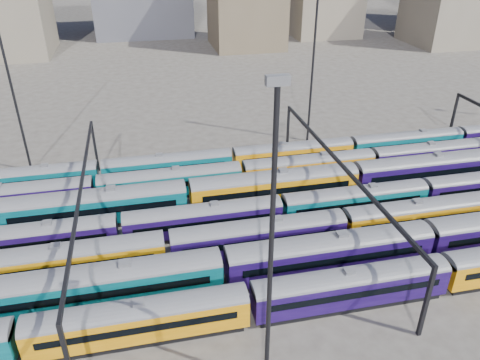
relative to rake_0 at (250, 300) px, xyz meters
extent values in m
plane|color=#413D37|center=(4.71, 15.00, -2.58)|extent=(500.00, 500.00, 0.00)
cube|color=black|center=(-10.04, 0.00, -2.24)|extent=(18.51, 2.40, 0.68)
cube|color=#B97007|center=(-10.04, 0.00, -0.49)|extent=(19.48, 2.82, 2.82)
cylinder|color=#4C4C51|center=(-10.04, 0.00, 0.92)|extent=(19.48, 2.82, 2.82)
cube|color=black|center=(-10.04, -1.43, -0.15)|extent=(17.14, 0.06, 0.73)
cube|color=black|center=(-10.04, 1.43, -0.15)|extent=(17.14, 0.06, 0.73)
cube|color=slate|center=(-10.04, 0.00, 1.68)|extent=(0.97, 0.88, 0.34)
cube|color=black|center=(10.04, 0.00, -2.24)|extent=(18.51, 2.40, 0.68)
cube|color=#140736|center=(10.04, 0.00, -0.49)|extent=(19.48, 2.82, 2.82)
cylinder|color=#4C4C51|center=(10.04, 0.00, 0.92)|extent=(19.48, 2.82, 2.82)
cube|color=black|center=(10.04, -1.43, -0.15)|extent=(17.14, 0.06, 0.73)
cube|color=black|center=(10.04, 1.43, -0.15)|extent=(17.14, 0.06, 0.73)
cube|color=slate|center=(10.04, 0.00, 1.68)|extent=(0.97, 0.88, 0.34)
cube|color=black|center=(-12.88, 5.00, -2.20)|extent=(21.01, 2.73, 0.77)
cube|color=#05424B|center=(-12.88, 5.00, -0.20)|extent=(22.12, 3.21, 3.21)
cylinder|color=#4C4C51|center=(-12.88, 5.00, 1.40)|extent=(22.12, 3.21, 3.21)
cube|color=black|center=(-12.88, 3.38, 0.18)|extent=(19.46, 0.06, 0.83)
cube|color=black|center=(-12.88, 6.62, 0.18)|extent=(19.46, 0.06, 0.83)
cube|color=slate|center=(-12.88, 5.00, 2.25)|extent=(1.11, 1.00, 0.39)
cube|color=black|center=(9.84, 5.00, -2.20)|extent=(21.01, 2.73, 0.77)
cube|color=#140736|center=(9.84, 5.00, -0.20)|extent=(22.12, 3.21, 3.21)
cylinder|color=#4C4C51|center=(9.84, 5.00, 1.40)|extent=(22.12, 3.21, 3.21)
cube|color=black|center=(9.84, 3.38, 0.18)|extent=(19.46, 0.06, 0.83)
cube|color=black|center=(9.84, 6.62, 0.18)|extent=(19.46, 0.06, 0.83)
cube|color=slate|center=(9.84, 5.00, 2.25)|extent=(1.11, 1.00, 0.39)
cube|color=black|center=(-16.95, 10.00, -2.24)|extent=(18.81, 2.44, 0.69)
cube|color=#B97007|center=(-16.95, 10.00, -0.45)|extent=(19.80, 2.87, 2.87)
cylinder|color=#4C4C51|center=(-16.95, 10.00, 0.98)|extent=(19.80, 2.87, 2.87)
cube|color=black|center=(-16.95, 8.54, -0.11)|extent=(17.42, 0.06, 0.74)
cube|color=black|center=(-16.95, 11.46, -0.11)|extent=(17.42, 0.06, 0.74)
cube|color=slate|center=(-16.95, 10.00, 1.75)|extent=(0.99, 0.89, 0.35)
cube|color=black|center=(3.45, 10.00, -2.24)|extent=(18.81, 2.44, 0.69)
cube|color=#140736|center=(3.45, 10.00, -0.45)|extent=(19.80, 2.87, 2.87)
cylinder|color=#4C4C51|center=(3.45, 10.00, 0.98)|extent=(19.80, 2.87, 2.87)
cube|color=black|center=(3.45, 8.54, -0.11)|extent=(17.42, 0.06, 0.74)
cube|color=black|center=(3.45, 11.46, -0.11)|extent=(17.42, 0.06, 0.74)
cube|color=slate|center=(3.45, 10.00, 1.75)|extent=(0.99, 0.89, 0.35)
cube|color=black|center=(23.85, 10.00, -2.24)|extent=(18.81, 2.44, 0.69)
cube|color=#B97007|center=(23.85, 10.00, -0.45)|extent=(19.80, 2.87, 2.87)
cylinder|color=#4C4C51|center=(23.85, 10.00, 0.98)|extent=(19.80, 2.87, 2.87)
cube|color=black|center=(23.85, 8.54, -0.11)|extent=(17.42, 0.06, 0.74)
cube|color=black|center=(23.85, 11.46, -0.11)|extent=(17.42, 0.06, 0.74)
cube|color=slate|center=(23.85, 10.00, 1.75)|extent=(0.99, 0.89, 0.35)
cube|color=black|center=(-21.48, 15.00, -2.25)|extent=(17.88, 2.32, 0.66)
cube|color=#140736|center=(-21.48, 15.00, -0.56)|extent=(18.82, 2.73, 2.73)
cylinder|color=#4C4C51|center=(-21.48, 15.00, 0.81)|extent=(18.82, 2.73, 2.73)
cube|color=black|center=(-21.48, 13.62, -0.23)|extent=(16.56, 0.06, 0.71)
cube|color=black|center=(-21.48, 16.38, -0.23)|extent=(16.56, 0.06, 0.71)
cube|color=slate|center=(-21.48, 15.00, 1.53)|extent=(0.94, 0.85, 0.33)
cube|color=black|center=(-2.06, 15.00, -2.25)|extent=(17.88, 2.32, 0.66)
cube|color=#140736|center=(-2.06, 15.00, -0.56)|extent=(18.82, 2.73, 2.73)
cylinder|color=#4C4C51|center=(-2.06, 15.00, 0.81)|extent=(18.82, 2.73, 2.73)
cube|color=black|center=(-2.06, 13.62, -0.23)|extent=(16.56, 0.06, 0.71)
cube|color=black|center=(-2.06, 16.38, -0.23)|extent=(16.56, 0.06, 0.71)
cube|color=slate|center=(-2.06, 15.00, 1.53)|extent=(0.94, 0.85, 0.33)
cube|color=black|center=(17.36, 15.00, -2.25)|extent=(17.88, 2.32, 0.66)
cube|color=#05424B|center=(17.36, 15.00, -0.56)|extent=(18.82, 2.73, 2.73)
cylinder|color=#4C4C51|center=(17.36, 15.00, 0.81)|extent=(18.82, 2.73, 2.73)
cube|color=black|center=(17.36, 13.62, -0.23)|extent=(16.56, 0.06, 0.71)
cube|color=black|center=(17.36, 16.38, -0.23)|extent=(16.56, 0.06, 0.71)
cube|color=slate|center=(17.36, 15.00, 1.53)|extent=(0.94, 0.85, 0.33)
cube|color=black|center=(-14.75, 20.00, -2.19)|extent=(21.18, 2.75, 0.78)
cube|color=#05424B|center=(-14.75, 20.00, -0.19)|extent=(22.30, 3.23, 3.23)
cylinder|color=#4C4C51|center=(-14.75, 20.00, 1.43)|extent=(22.30, 3.23, 3.23)
cube|color=black|center=(-14.75, 18.36, 0.20)|extent=(19.62, 0.06, 0.84)
cube|color=black|center=(-14.75, 21.64, 0.20)|extent=(19.62, 0.06, 0.84)
cube|color=slate|center=(-14.75, 20.00, 2.29)|extent=(1.11, 1.00, 0.39)
cube|color=black|center=(8.15, 20.00, -2.19)|extent=(21.18, 2.75, 0.78)
cube|color=#B97007|center=(8.15, 20.00, -0.19)|extent=(22.30, 3.23, 3.23)
cylinder|color=#4C4C51|center=(8.15, 20.00, 1.43)|extent=(22.30, 3.23, 3.23)
cube|color=black|center=(8.15, 18.36, 0.20)|extent=(19.62, 0.06, 0.84)
cube|color=black|center=(8.15, 21.64, 0.20)|extent=(19.62, 0.06, 0.84)
cube|color=slate|center=(8.15, 20.00, 2.29)|extent=(1.11, 1.00, 0.39)
cube|color=black|center=(31.05, 20.00, -2.19)|extent=(21.18, 2.75, 0.78)
cube|color=#140736|center=(31.05, 20.00, -0.19)|extent=(22.30, 3.23, 3.23)
cylinder|color=#4C4C51|center=(31.05, 20.00, 1.43)|extent=(22.30, 3.23, 3.23)
cube|color=black|center=(31.05, 18.36, 0.20)|extent=(19.62, 0.06, 0.84)
cube|color=black|center=(31.05, 21.64, 0.20)|extent=(19.62, 0.06, 0.84)
cube|color=slate|center=(31.05, 20.00, 2.29)|extent=(1.11, 1.00, 0.39)
cube|color=black|center=(-24.94, 25.00, -2.25)|extent=(18.29, 2.37, 0.67)
cube|color=#140736|center=(-24.94, 25.00, -0.51)|extent=(19.25, 2.79, 2.79)
cylinder|color=#4C4C51|center=(-24.94, 25.00, 0.88)|extent=(19.25, 2.79, 2.79)
cube|color=black|center=(-24.94, 23.58, -0.18)|extent=(16.94, 0.06, 0.72)
cube|color=black|center=(-24.94, 26.42, -0.18)|extent=(16.94, 0.06, 0.72)
cube|color=slate|center=(-24.94, 25.00, 1.63)|extent=(0.96, 0.87, 0.34)
cube|color=black|center=(-5.09, 25.00, -2.25)|extent=(18.29, 2.37, 0.67)
cube|color=#05424B|center=(-5.09, 25.00, -0.51)|extent=(19.25, 2.79, 2.79)
cylinder|color=#4C4C51|center=(-5.09, 25.00, 0.88)|extent=(19.25, 2.79, 2.79)
cube|color=black|center=(-5.09, 23.58, -0.18)|extent=(16.94, 0.06, 0.72)
cube|color=black|center=(-5.09, 26.42, -0.18)|extent=(16.94, 0.06, 0.72)
cube|color=slate|center=(-5.09, 25.00, 1.63)|extent=(0.96, 0.87, 0.34)
cube|color=black|center=(14.76, 25.00, -2.25)|extent=(18.29, 2.37, 0.67)
cube|color=#B97007|center=(14.76, 25.00, -0.51)|extent=(19.25, 2.79, 2.79)
cylinder|color=#4C4C51|center=(14.76, 25.00, 0.88)|extent=(19.25, 2.79, 2.79)
cube|color=black|center=(14.76, 23.58, -0.18)|extent=(16.94, 0.06, 0.72)
cube|color=black|center=(14.76, 26.42, -0.18)|extent=(16.94, 0.06, 0.72)
cube|color=slate|center=(14.76, 25.00, 1.63)|extent=(0.96, 0.87, 0.34)
cube|color=black|center=(34.61, 25.00, -2.25)|extent=(18.29, 2.37, 0.67)
cube|color=#140736|center=(34.61, 25.00, -0.51)|extent=(19.25, 2.79, 2.79)
cylinder|color=#4C4C51|center=(34.61, 25.00, 0.88)|extent=(19.25, 2.79, 2.79)
cube|color=black|center=(34.61, 23.58, -0.18)|extent=(16.94, 0.06, 0.72)
cube|color=black|center=(34.61, 26.42, -0.18)|extent=(16.94, 0.06, 0.72)
cube|color=slate|center=(34.61, 25.00, 1.63)|extent=(0.96, 0.87, 0.34)
cube|color=black|center=(-24.18, 30.00, -2.26)|extent=(17.59, 2.28, 0.65)
cube|color=#05424B|center=(-24.18, 30.00, -0.59)|extent=(18.51, 2.68, 2.68)
cylinder|color=#4C4C51|center=(-24.18, 30.00, 0.75)|extent=(18.51, 2.68, 2.68)
cube|color=black|center=(-24.18, 28.64, -0.27)|extent=(16.29, 0.06, 0.69)
cube|color=black|center=(-24.18, 31.36, -0.27)|extent=(16.29, 0.06, 0.69)
cube|color=slate|center=(-24.18, 30.00, 1.46)|extent=(0.93, 0.83, 0.32)
cube|color=black|center=(-5.07, 30.00, -2.26)|extent=(17.59, 2.28, 0.65)
cube|color=#05424B|center=(-5.07, 30.00, -0.59)|extent=(18.51, 2.68, 2.68)
cylinder|color=#4C4C51|center=(-5.07, 30.00, 0.75)|extent=(18.51, 2.68, 2.68)
cube|color=black|center=(-5.07, 28.64, -0.27)|extent=(16.29, 0.06, 0.69)
cube|color=black|center=(-5.07, 31.36, -0.27)|extent=(16.29, 0.06, 0.69)
cube|color=slate|center=(-5.07, 30.00, 1.46)|extent=(0.93, 0.83, 0.32)
cube|color=black|center=(14.05, 30.00, -2.26)|extent=(17.59, 2.28, 0.65)
cube|color=#B97007|center=(14.05, 30.00, -0.59)|extent=(18.51, 2.68, 2.68)
cylinder|color=#4C4C51|center=(14.05, 30.00, 0.75)|extent=(18.51, 2.68, 2.68)
cube|color=black|center=(14.05, 28.64, -0.27)|extent=(16.29, 0.06, 0.69)
cube|color=black|center=(14.05, 31.36, -0.27)|extent=(16.29, 0.06, 0.69)
cube|color=slate|center=(14.05, 30.00, 1.46)|extent=(0.93, 0.83, 0.32)
cube|color=black|center=(33.16, 30.00, -2.26)|extent=(17.59, 2.28, 0.65)
cube|color=#05424B|center=(33.16, 30.00, -0.59)|extent=(18.51, 2.68, 2.68)
cylinder|color=#4C4C51|center=(33.16, 30.00, 0.75)|extent=(18.51, 2.68, 2.68)
cube|color=black|center=(33.16, 28.64, -0.27)|extent=(16.29, 0.06, 0.69)
cube|color=black|center=(33.16, 31.36, -0.27)|extent=(16.29, 0.06, 0.69)
cube|color=slate|center=(33.16, 30.00, 1.46)|extent=(0.93, 0.83, 0.32)
cube|color=black|center=(-15.29, 35.00, 1.42)|extent=(0.35, 0.35, 8.00)
cube|color=black|center=(-15.29, 15.00, 5.22)|extent=(0.30, 40.00, 0.45)
cube|color=black|center=(14.71, -5.00, 1.42)|extent=(0.35, 0.35, 8.00)
cube|color=black|center=(14.71, 35.00, 1.42)|extent=(0.35, 0.35, 8.00)
cube|color=black|center=(14.71, 15.00, 5.22)|extent=(0.30, 40.00, 0.45)
cube|color=black|center=(44.71, 35.00, 1.42)|extent=(0.35, 0.35, 8.00)
cylinder|color=black|center=(-25.29, 37.00, 9.92)|extent=(0.36, 0.36, 25.00)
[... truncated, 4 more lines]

